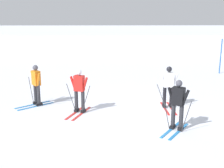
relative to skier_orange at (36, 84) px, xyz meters
The scene contains 7 objects.
ground_plane 4.25m from the skier_orange, 14.50° to the right, with size 120.00×120.00×0.00m, color silver.
far_snow_ridge 19.09m from the skier_orange, 77.84° to the left, with size 80.00×9.58×1.68m, color silver.
skier_orange is the anchor object (origin of this frame).
skier_red 2.08m from the skier_orange, 26.25° to the right, with size 0.95×1.63×1.71m.
skier_black 5.91m from the skier_orange, 26.68° to the right, with size 1.21×1.53×1.71m.
skier_white 5.43m from the skier_orange, ahead, with size 1.00×1.61×1.71m.
trail_marker_pole 11.67m from the skier_orange, 31.65° to the left, with size 0.06×0.06×2.15m, color #1E56AD.
Camera 1 is at (-1.06, -10.95, 3.97)m, focal length 47.88 mm.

